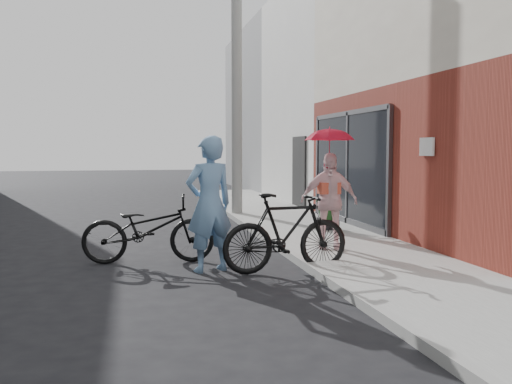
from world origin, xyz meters
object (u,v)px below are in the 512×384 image
object	(u,v)px
kimono_woman	(329,201)
bike_right	(286,232)
planter	(327,224)
utility_pole	(237,82)
bike_left	(149,229)
officer	(209,204)

from	to	relation	value
kimono_woman	bike_right	bearing A→B (deg)	-118.37
planter	bike_right	bearing A→B (deg)	-119.86
bike_right	kimono_woman	world-z (taller)	kimono_woman
utility_pole	bike_right	distance (m)	7.04
bike_left	bike_right	distance (m)	2.21
officer	bike_left	size ratio (longest dim) A/B	0.97
utility_pole	bike_right	bearing A→B (deg)	-94.48
utility_pole	bike_right	size ratio (longest dim) A/B	3.64
officer	utility_pole	bearing A→B (deg)	-121.15
bike_left	kimono_woman	world-z (taller)	kimono_woman
utility_pole	planter	distance (m)	4.80
utility_pole	planter	xyz separation A→B (m)	(1.30, -3.25, -3.29)
utility_pole	bike_left	size ratio (longest dim) A/B	3.43
officer	bike_left	xyz separation A→B (m)	(-0.85, 0.80, -0.45)
bike_right	kimono_woman	bearing A→B (deg)	-50.84
officer	bike_right	xyz separation A→B (m)	(1.08, -0.28, -0.41)
officer	bike_left	world-z (taller)	officer
bike_right	officer	bearing A→B (deg)	69.32
utility_pole	bike_left	world-z (taller)	utility_pole
utility_pole	kimono_woman	xyz separation A→B (m)	(0.54, -5.34, -2.58)
bike_right	bike_left	bearing A→B (deg)	54.77
bike_left	planter	distance (m)	4.27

